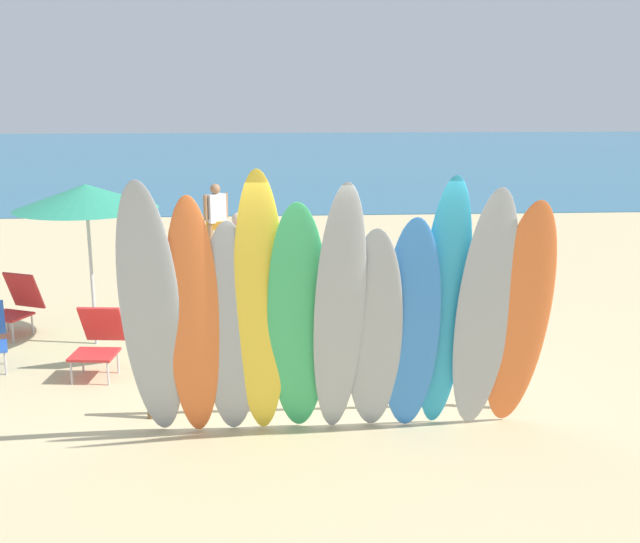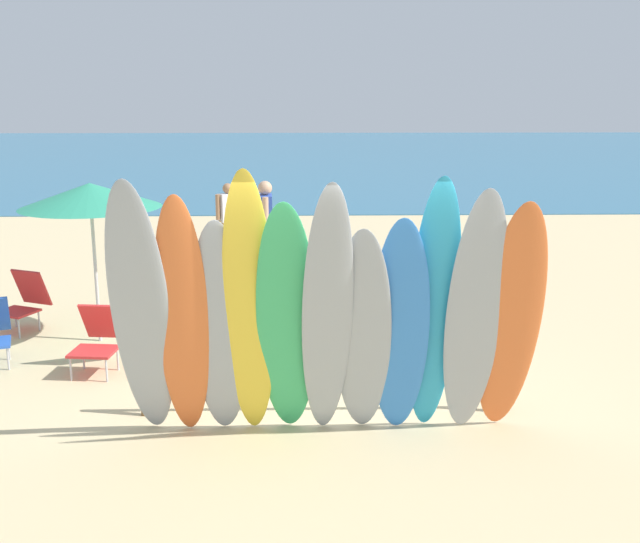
# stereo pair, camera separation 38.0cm
# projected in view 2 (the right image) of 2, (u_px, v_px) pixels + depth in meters

# --- Properties ---
(ground) EXTENTS (60.00, 60.00, 0.00)m
(ground) POSITION_uv_depth(u_px,v_px,m) (310.00, 208.00, 21.44)
(ground) COLOR #D3BC8C
(ocean_water) EXTENTS (60.00, 40.00, 0.02)m
(ocean_water) POSITION_uv_depth(u_px,v_px,m) (307.00, 154.00, 39.60)
(ocean_water) COLOR teal
(ocean_water) RESTS_ON ground
(surfboard_rack) EXTENTS (3.82, 0.07, 0.63)m
(surfboard_rack) POSITION_uv_depth(u_px,v_px,m) (324.00, 366.00, 7.71)
(surfboard_rack) COLOR brown
(surfboard_rack) RESTS_ON ground
(surfboard_grey_0) EXTENTS (0.59, 0.81, 2.56)m
(surfboard_grey_0) POSITION_uv_depth(u_px,v_px,m) (141.00, 313.00, 6.89)
(surfboard_grey_0) COLOR #999EA3
(surfboard_grey_0) RESTS_ON ground
(surfboard_orange_1) EXTENTS (0.51, 0.64, 2.41)m
(surfboard_orange_1) POSITION_uv_depth(u_px,v_px,m) (183.00, 320.00, 6.95)
(surfboard_orange_1) COLOR orange
(surfboard_orange_1) RESTS_ON ground
(surfboard_grey_2) EXTENTS (0.54, 0.55, 2.17)m
(surfboard_grey_2) POSITION_uv_depth(u_px,v_px,m) (220.00, 330.00, 7.04)
(surfboard_grey_2) COLOR #999EA3
(surfboard_grey_2) RESTS_ON ground
(surfboard_yellow_3) EXTENTS (0.49, 0.67, 2.63)m
(surfboard_yellow_3) POSITION_uv_depth(u_px,v_px,m) (249.00, 308.00, 6.93)
(surfboard_yellow_3) COLOR yellow
(surfboard_yellow_3) RESTS_ON ground
(surfboard_green_4) EXTENTS (0.59, 0.77, 2.35)m
(surfboard_green_4) POSITION_uv_depth(u_px,v_px,m) (287.00, 322.00, 6.96)
(surfboard_green_4) COLOR #38B266
(surfboard_green_4) RESTS_ON ground
(surfboard_grey_5) EXTENTS (0.52, 0.90, 2.54)m
(surfboard_grey_5) POSITION_uv_depth(u_px,v_px,m) (327.00, 316.00, 6.84)
(surfboard_grey_5) COLOR #999EA3
(surfboard_grey_5) RESTS_ON ground
(surfboard_grey_6) EXTENTS (0.59, 0.76, 2.12)m
(surfboard_grey_6) POSITION_uv_depth(u_px,v_px,m) (363.00, 334.00, 6.99)
(surfboard_grey_6) COLOR #999EA3
(surfboard_grey_6) RESTS_ON ground
(surfboard_blue_7) EXTENTS (0.59, 0.69, 2.21)m
(surfboard_blue_7) POSITION_uv_depth(u_px,v_px,m) (400.00, 329.00, 6.99)
(surfboard_blue_7) COLOR #337AD1
(surfboard_blue_7) RESTS_ON ground
(surfboard_teal_8) EXTENTS (0.46, 0.68, 2.56)m
(surfboard_teal_8) POSITION_uv_depth(u_px,v_px,m) (433.00, 310.00, 7.00)
(surfboard_teal_8) COLOR #289EC6
(surfboard_teal_8) RESTS_ON ground
(surfboard_grey_9) EXTENTS (0.55, 0.72, 2.46)m
(surfboard_grey_9) POSITION_uv_depth(u_px,v_px,m) (474.00, 316.00, 6.95)
(surfboard_grey_9) COLOR #999EA3
(surfboard_grey_9) RESTS_ON ground
(surfboard_orange_10) EXTENTS (0.59, 0.75, 2.35)m
(surfboard_orange_10) POSITION_uv_depth(u_px,v_px,m) (511.00, 321.00, 7.02)
(surfboard_orange_10) COLOR orange
(surfboard_orange_10) RESTS_ON ground
(beachgoer_by_water) EXTENTS (0.46, 0.38, 1.48)m
(beachgoer_by_water) POSITION_uv_depth(u_px,v_px,m) (228.00, 215.00, 15.00)
(beachgoer_by_water) COLOR #9E704C
(beachgoer_by_water) RESTS_ON ground
(beachgoer_midbeach) EXTENTS (0.46, 0.66, 1.75)m
(beachgoer_midbeach) POSITION_uv_depth(u_px,v_px,m) (266.00, 224.00, 13.02)
(beachgoer_midbeach) COLOR tan
(beachgoer_midbeach) RESTS_ON ground
(beachgoer_strolling) EXTENTS (0.40, 0.57, 1.52)m
(beachgoer_strolling) POSITION_uv_depth(u_px,v_px,m) (245.00, 255.00, 11.22)
(beachgoer_strolling) COLOR beige
(beachgoer_strolling) RESTS_ON ground
(beach_chair_red) EXTENTS (0.72, 0.81, 0.83)m
(beach_chair_red) POSITION_uv_depth(u_px,v_px,m) (24.00, 299.00, 10.50)
(beach_chair_red) COLOR #B7B7BC
(beach_chair_red) RESTS_ON ground
(beach_chair_blue) EXTENTS (0.57, 0.79, 0.79)m
(beach_chair_blue) POSITION_uv_depth(u_px,v_px,m) (99.00, 336.00, 8.96)
(beach_chair_blue) COLOR #B7B7BC
(beach_chair_blue) RESTS_ON ground
(beach_umbrella) EXTENTS (1.80, 1.80, 2.11)m
(beach_umbrella) POSITION_uv_depth(u_px,v_px,m) (90.00, 196.00, 9.65)
(beach_umbrella) COLOR silver
(beach_umbrella) RESTS_ON ground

